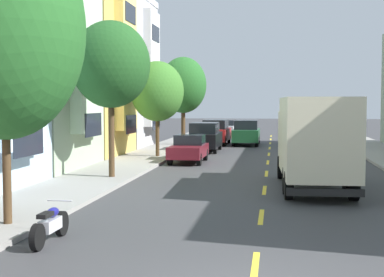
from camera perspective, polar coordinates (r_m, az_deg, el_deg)
ground_plane at (r=39.23m, az=7.75°, el=-1.18°), size 160.00×160.00×0.00m
sidewalk_left at (r=37.97m, az=-3.06°, el=-1.21°), size 3.20×120.00×0.14m
sidewalk_right at (r=37.83m, az=18.54°, el=-1.40°), size 3.20×120.00×0.14m
lane_centerline_dashes at (r=33.75m, az=7.66°, el=-1.94°), size 0.14×47.20×0.01m
townhouse_fourth_mustard at (r=36.71m, az=-17.27°, el=6.92°), size 14.21×6.96×11.36m
townhouse_fifth_dove_grey at (r=43.20m, az=-12.95°, el=6.18°), size 13.90×6.96×10.93m
street_tree_nearest at (r=15.30m, az=-18.31°, el=10.36°), size 4.08×4.08×7.74m
street_tree_second at (r=24.02m, az=-8.13°, el=7.33°), size 3.28×3.28×6.50m
street_tree_third at (r=33.10m, az=-3.50°, el=4.73°), size 3.09×3.09×5.51m
street_tree_farthest at (r=42.36m, az=-0.89°, el=5.36°), size 3.45×3.45×6.50m
delivery_box_truck at (r=21.57m, az=12.13°, el=0.05°), size 2.67×7.56×3.42m
parked_wagon_teal at (r=60.93m, az=12.14°, el=1.21°), size 1.83×4.70×1.50m
parked_hatchback_burgundy at (r=30.87m, az=-0.32°, el=-1.02°), size 1.75×4.00×1.50m
parked_sedan_orange at (r=47.16m, az=13.03°, el=0.46°), size 1.84×4.52×1.43m
parked_suv_red at (r=44.39m, az=2.39°, el=0.67°), size 2.05×4.84×1.93m
parked_hatchback_silver at (r=57.61m, az=3.48°, el=1.10°), size 1.85×4.05×1.50m
parked_suv_black at (r=37.94m, az=1.28°, el=0.18°), size 1.96×4.80×1.93m
moving_forest_sedan at (r=43.78m, az=5.46°, el=0.62°), size 1.95×4.80×1.93m
parked_motorcycle at (r=13.67m, az=-14.01°, el=-8.41°), size 0.62×2.05×0.90m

